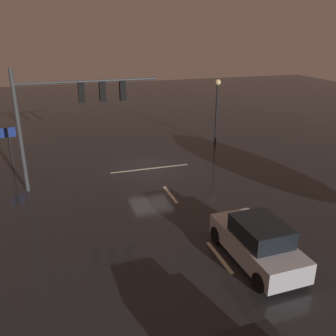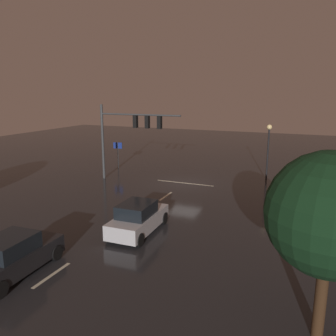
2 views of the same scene
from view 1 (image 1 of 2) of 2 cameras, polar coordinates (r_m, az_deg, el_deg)
ground_plane at (r=23.06m, az=-2.78°, el=-0.12°), size 80.00×80.00×0.00m
traffic_signal_assembly at (r=20.03m, az=-14.79°, el=9.46°), size 7.33×0.47×6.44m
lane_dash_far at (r=19.52m, az=0.35°, el=-4.10°), size 0.16×2.20×0.01m
lane_dash_mid at (r=14.67m, az=7.93°, el=-13.47°), size 0.16×2.20×0.01m
stop_bar at (r=23.08m, az=-2.80°, el=-0.08°), size 5.00×0.16×0.01m
car_approaching at (r=14.33m, az=13.67°, el=-11.06°), size 2.00×4.41×1.70m
street_lamp_left_kerb at (r=27.60m, az=7.60°, el=10.53°), size 0.44×0.44×4.81m
route_sign at (r=24.67m, az=-23.42°, el=4.21°), size 0.90×0.21×2.63m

